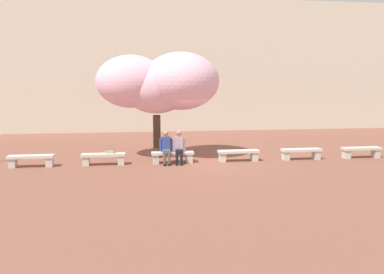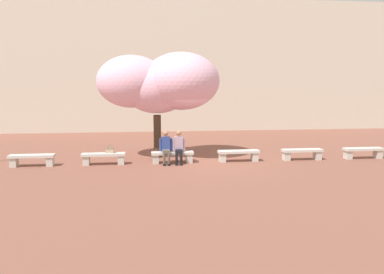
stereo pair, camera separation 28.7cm
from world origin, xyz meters
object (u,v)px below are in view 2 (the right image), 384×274
object	(u,v)px
person_seated_left	(166,146)
stone_bench_center	(172,156)
stone_bench_near_east	(239,154)
stone_bench_west_end	(32,159)
handbag	(109,150)
stone_bench_near_west	(104,157)
stone_bench_far_east	(363,151)
stone_bench_east_end	(302,153)
cherry_tree_main	(161,83)
person_seated_right	(179,146)

from	to	relation	value
person_seated_left	stone_bench_center	bearing A→B (deg)	11.82
stone_bench_center	stone_bench_near_east	bearing A→B (deg)	0.00
stone_bench_west_end	handbag	world-z (taller)	handbag
stone_bench_west_end	person_seated_left	size ratio (longest dim) A/B	1.29
stone_bench_near_west	stone_bench_far_east	distance (m)	10.69
stone_bench_east_end	stone_bench_center	bearing A→B (deg)	180.00
stone_bench_near_east	cherry_tree_main	bearing A→B (deg)	158.37
stone_bench_near_east	person_seated_right	bearing A→B (deg)	-178.74
stone_bench_center	handbag	xyz separation A→B (m)	(-2.44, 0.02, 0.28)
stone_bench_near_east	stone_bench_near_west	bearing A→B (deg)	180.00
stone_bench_far_east	handbag	world-z (taller)	handbag
person_seated_right	handbag	world-z (taller)	person_seated_right
stone_bench_near_east	person_seated_right	distance (m)	2.45
stone_bench_near_west	cherry_tree_main	bearing A→B (deg)	27.85
stone_bench_center	handbag	bearing A→B (deg)	179.56
cherry_tree_main	stone_bench_west_end	bearing A→B (deg)	-166.29
stone_bench_near_east	handbag	world-z (taller)	handbag
stone_bench_far_east	cherry_tree_main	bearing A→B (deg)	171.80
stone_bench_far_east	person_seated_left	size ratio (longest dim) A/B	1.29
stone_bench_east_end	person_seated_left	size ratio (longest dim) A/B	1.29
stone_bench_near_west	handbag	distance (m)	0.36
person_seated_left	person_seated_right	distance (m)	0.51
stone_bench_east_end	person_seated_right	bearing A→B (deg)	-179.40
stone_bench_near_west	stone_bench_east_end	distance (m)	8.01
stone_bench_far_east	person_seated_left	world-z (taller)	person_seated_left
stone_bench_near_west	stone_bench_east_end	world-z (taller)	same
stone_bench_center	stone_bench_west_end	bearing A→B (deg)	180.00
person_seated_left	stone_bench_east_end	bearing A→B (deg)	0.55
stone_bench_far_east	stone_bench_near_east	bearing A→B (deg)	180.00
stone_bench_west_end	cherry_tree_main	size ratio (longest dim) A/B	0.33
stone_bench_west_end	stone_bench_east_end	xyz separation A→B (m)	(10.69, 0.00, 0.00)
person_seated_right	handbag	size ratio (longest dim) A/B	3.81
cherry_tree_main	stone_bench_center	bearing A→B (deg)	-72.53
stone_bench_far_east	stone_bench_near_west	bearing A→B (deg)	180.00
stone_bench_center	cherry_tree_main	size ratio (longest dim) A/B	0.33
stone_bench_center	stone_bench_far_east	bearing A→B (deg)	0.00
stone_bench_east_end	cherry_tree_main	bearing A→B (deg)	168.06
stone_bench_center	person_seated_right	distance (m)	0.47
stone_bench_center	handbag	distance (m)	2.46
stone_bench_center	person_seated_right	bearing A→B (deg)	-12.00
stone_bench_east_end	handbag	size ratio (longest dim) A/B	4.92
cherry_tree_main	stone_bench_near_west	bearing A→B (deg)	-152.15
stone_bench_east_end	handbag	distance (m)	7.79
stone_bench_west_end	stone_bench_near_east	xyz separation A→B (m)	(8.01, 0.00, 0.00)
stone_bench_west_end	cherry_tree_main	xyz separation A→B (m)	(4.96, 1.21, 2.84)
stone_bench_west_end	stone_bench_near_west	distance (m)	2.67
stone_bench_east_end	stone_bench_west_end	bearing A→B (deg)	180.00
stone_bench_near_west	person_seated_left	bearing A→B (deg)	-1.27
stone_bench_near_east	handbag	xyz separation A→B (m)	(-5.12, 0.02, 0.28)
stone_bench_center	person_seated_left	xyz separation A→B (m)	(-0.26, -0.05, 0.40)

